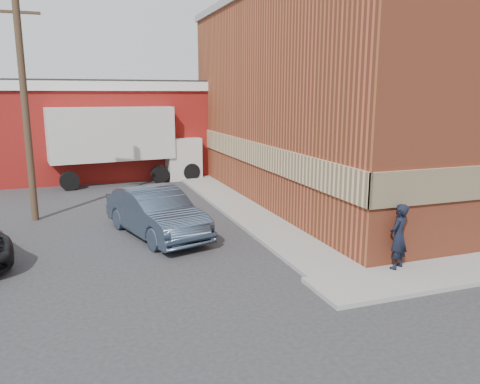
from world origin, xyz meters
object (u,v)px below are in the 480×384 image
object	(u,v)px
man	(398,236)
utility_pole	(24,96)
warehouse	(71,128)
box_truck	(126,139)
sedan	(156,213)
brick_building	(386,97)

from	to	relation	value
man	utility_pole	bearing A→B (deg)	-71.99
warehouse	box_truck	distance (m)	4.83
warehouse	utility_pole	bearing A→B (deg)	-97.77
sedan	box_truck	distance (m)	10.88
brick_building	box_truck	xyz separation A→B (m)	(-11.69, 7.10, -2.29)
sedan	brick_building	bearing A→B (deg)	1.18
brick_building	utility_pole	xyz separation A→B (m)	(-16.00, 0.00, 0.06)
warehouse	box_truck	world-z (taller)	warehouse
brick_building	box_truck	world-z (taller)	brick_building
man	brick_building	bearing A→B (deg)	-152.40
warehouse	utility_pole	size ratio (longest dim) A/B	1.81
brick_building	utility_pole	distance (m)	16.00
warehouse	brick_building	bearing A→B (deg)	-37.20
brick_building	warehouse	world-z (taller)	brick_building
sedan	box_truck	size ratio (longest dim) A/B	0.58
warehouse	utility_pole	distance (m)	11.27
brick_building	man	distance (m)	11.73
man	sedan	size ratio (longest dim) A/B	0.36
box_truck	sedan	bearing A→B (deg)	-97.72
brick_building	sedan	size ratio (longest dim) A/B	3.61
brick_building	man	world-z (taller)	brick_building
box_truck	brick_building	bearing A→B (deg)	-38.02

